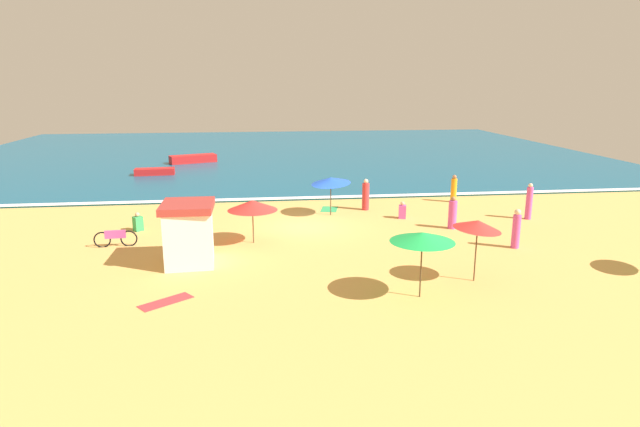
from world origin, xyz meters
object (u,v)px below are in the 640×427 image
object	(u,v)px
lifeguard_cabana	(189,233)
small_boat_0	(193,159)
beach_umbrella_0	(422,237)
beachgoer_1	(138,223)
beach_umbrella_5	(331,181)
beachgoer_3	(529,202)
beachgoer_6	(516,229)
beachgoer_2	(453,214)
beach_umbrella_3	(478,225)
parked_bicycle	(116,238)
small_boat_1	(155,172)
beachgoer_0	(366,196)
beachgoer_5	(402,211)
beach_umbrella_2	(252,205)
beachgoer_4	(454,189)

from	to	relation	value
lifeguard_cabana	small_boat_0	world-z (taller)	lifeguard_cabana
beach_umbrella_0	beachgoer_1	size ratio (longest dim) A/B	2.58
beach_umbrella_5	beachgoer_3	distance (m)	10.31
beachgoer_3	beachgoer_6	bearing A→B (deg)	-122.93
beachgoer_2	beach_umbrella_3	bearing A→B (deg)	-104.15
beach_umbrella_0	parked_bicycle	distance (m)	13.49
beach_umbrella_0	beachgoer_3	size ratio (longest dim) A/B	1.24
beachgoer_6	beach_umbrella_0	bearing A→B (deg)	-140.13
small_boat_1	beachgoer_0	bearing A→B (deg)	-43.15
beachgoer_1	small_boat_1	size ratio (longest dim) A/B	0.31
parked_bicycle	beachgoer_3	size ratio (longest dim) A/B	0.97
parked_bicycle	small_boat_1	distance (m)	18.12
beachgoer_2	parked_bicycle	bearing A→B (deg)	-176.07
parked_bicycle	small_boat_0	bearing A→B (deg)	87.99
beach_umbrella_0	parked_bicycle	bearing A→B (deg)	148.25
beach_umbrella_3	beachgoer_5	bearing A→B (deg)	90.77
beach_umbrella_2	beachgoer_4	size ratio (longest dim) A/B	1.66
beach_umbrella_5	parked_bicycle	bearing A→B (deg)	-156.07
beachgoer_0	beachgoer_5	xyz separation A→B (m)	(1.52, -2.11, -0.42)
parked_bicycle	beachgoer_0	distance (m)	13.28
small_boat_1	beachgoer_6	bearing A→B (deg)	-47.81
lifeguard_cabana	parked_bicycle	bearing A→B (deg)	142.66
lifeguard_cabana	small_boat_1	world-z (taller)	lifeguard_cabana
beachgoer_5	small_boat_1	distance (m)	21.06
beachgoer_6	beachgoer_5	bearing A→B (deg)	121.57
beach_umbrella_0	beachgoer_0	size ratio (longest dim) A/B	1.34
beach_umbrella_2	beach_umbrella_5	xyz separation A→B (m)	(4.12, 4.62, 0.16)
beachgoer_5	beachgoer_4	bearing A→B (deg)	40.28
parked_bicycle	small_boat_1	bearing A→B (deg)	94.36
beachgoer_2	beachgoer_3	size ratio (longest dim) A/B	0.84
beachgoer_2	beachgoer_4	size ratio (longest dim) A/B	0.97
beachgoer_1	lifeguard_cabana	bearing A→B (deg)	-59.78
beachgoer_3	beachgoer_6	world-z (taller)	beachgoer_3
beachgoer_4	beachgoer_6	xyz separation A→B (m)	(-0.62, -9.02, 0.06)
beach_umbrella_3	beachgoer_2	size ratio (longest dim) A/B	1.47
beach_umbrella_0	beach_umbrella_2	xyz separation A→B (m)	(-5.46, 6.88, -0.36)
beach_umbrella_0	small_boat_1	distance (m)	28.22
beach_umbrella_3	beachgoer_6	size ratio (longest dim) A/B	1.36
parked_bicycle	small_boat_1	world-z (taller)	parked_bicycle
beachgoer_6	small_boat_0	world-z (taller)	beachgoer_6
small_boat_0	beach_umbrella_3	bearing A→B (deg)	-66.61
beachgoer_1	beachgoer_6	distance (m)	17.30
beachgoer_5	beach_umbrella_3	bearing A→B (deg)	-89.23
lifeguard_cabana	small_boat_0	size ratio (longest dim) A/B	0.60
lifeguard_cabana	beachgoer_5	size ratio (longest dim) A/B	2.71
lifeguard_cabana	beachgoer_5	distance (m)	11.82
beachgoer_5	small_boat_1	bearing A→B (deg)	135.48
lifeguard_cabana	small_boat_1	xyz separation A→B (m)	(-4.82, 20.69, -0.90)
beach_umbrella_3	beach_umbrella_2	bearing A→B (deg)	144.12
parked_bicycle	beachgoer_2	size ratio (longest dim) A/B	1.15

